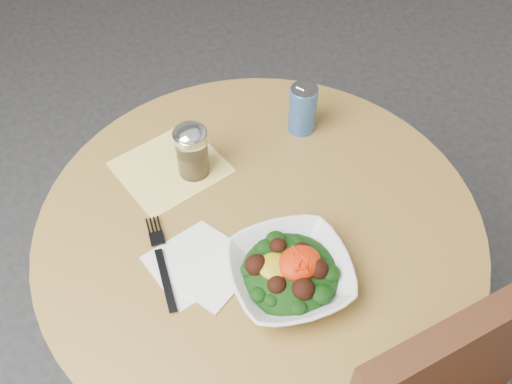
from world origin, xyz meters
TOP-DOWN VIEW (x-y plane):
  - ground at (0.00, 0.00)m, footprint 6.00×6.00m
  - table at (0.00, 0.00)m, footprint 0.90×0.90m
  - cloth_napkin at (-0.08, 0.23)m, footprint 0.23×0.21m
  - paper_napkins at (-0.15, -0.02)m, footprint 0.20×0.20m
  - salad_bowl at (-0.03, -0.14)m, footprint 0.27×0.27m
  - fork at (-0.21, 0.03)m, footprint 0.08×0.22m
  - spice_shaker at (-0.04, 0.19)m, footprint 0.07×0.07m
  - beverage_can at (0.23, 0.18)m, footprint 0.06×0.06m

SIDE VIEW (x-z plane):
  - ground at x=0.00m, z-range 0.00..0.00m
  - table at x=0.00m, z-range 0.18..0.93m
  - cloth_napkin at x=-0.08m, z-range 0.75..0.75m
  - paper_napkins at x=-0.15m, z-range 0.75..0.75m
  - fork at x=-0.21m, z-range 0.75..0.76m
  - salad_bowl at x=-0.03m, z-range 0.74..0.82m
  - beverage_can at x=0.23m, z-range 0.75..0.87m
  - spice_shaker at x=-0.04m, z-range 0.75..0.88m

